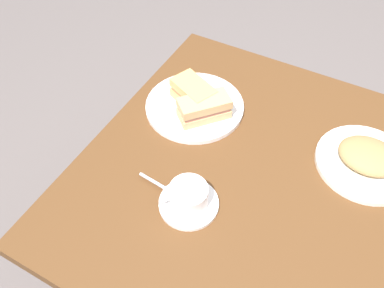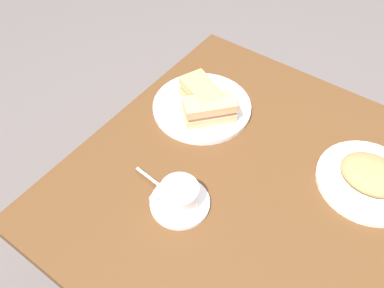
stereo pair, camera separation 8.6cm
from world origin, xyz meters
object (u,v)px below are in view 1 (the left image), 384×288
Objects in this scene: coffee_saucer at (189,204)px; side_plate at (365,163)px; sandwich_front at (193,93)px; dining_table at (318,227)px; spoon at (161,186)px; sandwich_back at (204,108)px; sandwich_plate at (195,106)px; coffee_cup at (188,196)px.

side_plate reaches higher than coffee_saucer.
sandwich_front reaches higher than coffee_saucer.
dining_table is at bearing -151.54° from coffee_saucer.
spoon is 0.52m from side_plate.
sandwich_back is at bearing -15.35° from dining_table.
sandwich_front is (0.44, -0.14, 0.15)m from dining_table.
side_plate is (-0.05, -0.16, 0.11)m from dining_table.
coffee_saucer is at bearing 28.46° from dining_table.
side_plate is at bearing -176.98° from sandwich_plate.
spoon is at bearing -5.64° from coffee_saucer.
coffee_cup is at bearing 115.58° from sandwich_plate.
coffee_saucer is at bearing 115.82° from sandwich_plate.
coffee_cup is (0.29, 0.16, 0.14)m from dining_table.
dining_table is at bearing -158.00° from spoon.
sandwich_front reaches higher than sandwich_plate.
dining_table is 0.35m from coffee_saucer.
coffee_cup is 1.00× the size of spoon.
dining_table is at bearing 74.02° from side_plate.
sandwich_plate is 1.88× the size of sandwich_back.
spoon is at bearing 102.29° from sandwich_plate.
sandwich_back is at bearing 146.78° from sandwich_plate.
sandwich_back is at bearing -86.09° from spoon.
sandwich_plate is at bearing -64.42° from coffee_cup.
sandwich_plate reaches higher than dining_table.
spoon reaches higher than coffee_saucer.
coffee_saucer is at bearing 43.41° from side_plate.
sandwich_front reaches higher than side_plate.
sandwich_front is 0.34m from coffee_cup.
side_plate is (-0.43, -0.05, -0.04)m from sandwich_back.
coffee_saucer is at bearing 174.36° from spoon.
dining_table is 0.49m from sandwich_front.
coffee_cup is (-0.14, 0.29, 0.03)m from sandwich_plate.
sandwich_back is 1.51× the size of coffee_cup.
sandwich_front is (0.01, -0.01, 0.04)m from sandwich_plate.
sandwich_front is 0.06m from sandwich_back.
coffee_saucer is 1.43× the size of spoon.
coffee_cup is 0.46m from side_plate.
side_plate is at bearing -136.59° from coffee_cup.
sandwich_plate is 0.04m from sandwich_front.
dining_table is 12.41× the size of spoon.
sandwich_back is (-0.04, 0.03, 0.04)m from sandwich_plate.
coffee_saucer reaches higher than dining_table.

